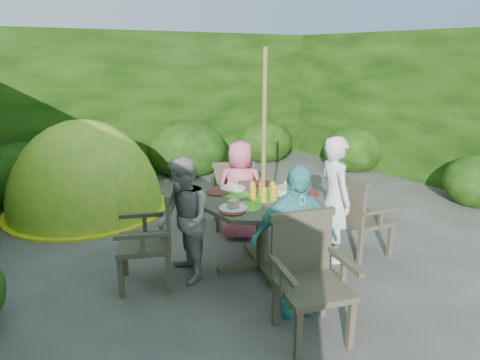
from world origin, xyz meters
TOP-DOWN VIEW (x-y plane):
  - ground at (0.00, 0.00)m, footprint 60.00×60.00m
  - hedge_enclosure at (0.00, 1.33)m, footprint 9.00×9.00m
  - patio_table at (-0.53, -0.37)m, footprint 1.66×1.66m
  - parasol_pole at (-0.54, -0.37)m, footprint 0.06×0.06m
  - garden_chair_right at (0.51, -0.73)m, footprint 0.56×0.60m
  - garden_chair_left at (-1.58, -0.02)m, footprint 0.67×0.71m
  - garden_chair_back at (-0.20, 0.69)m, footprint 0.67×0.64m
  - garden_chair_front at (-0.89, -1.41)m, footprint 0.68×0.64m
  - child_right at (0.22, -0.62)m, footprint 0.46×0.57m
  - child_left at (-1.29, -0.11)m, footprint 0.57×0.67m
  - child_back at (-0.28, 0.39)m, footprint 0.69×0.65m
  - child_front at (-0.79, -1.12)m, footprint 0.83×0.57m
  - dome_tent at (-1.53, 2.39)m, footprint 2.37×2.37m

SIDE VIEW (x-z plane):
  - ground at x=0.00m, z-range 0.00..0.00m
  - dome_tent at x=-1.53m, z-range -1.28..1.28m
  - garden_chair_back at x=-0.20m, z-range 0.03..0.89m
  - garden_chair_right at x=0.51m, z-range 0.03..0.91m
  - garden_chair_left at x=-1.58m, z-range 0.03..0.95m
  - garden_chair_front at x=-0.89m, z-range 0.03..0.96m
  - child_back at x=-0.28m, z-range 0.00..1.18m
  - child_left at x=-1.29m, z-range 0.00..1.23m
  - patio_table at x=-0.53m, z-range 0.18..1.10m
  - child_front at x=-0.79m, z-range 0.00..1.31m
  - child_right at x=0.22m, z-range 0.00..1.34m
  - parasol_pole at x=-0.54m, z-range 0.00..2.20m
  - hedge_enclosure at x=0.00m, z-range 0.00..2.50m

